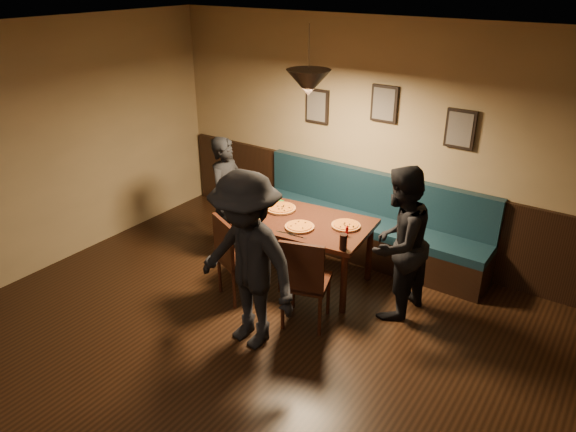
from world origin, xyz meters
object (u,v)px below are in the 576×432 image
Objects in this scene: chair_near_right at (306,279)px; diner_left at (228,198)px; diner_front at (247,262)px; soda_glass at (343,242)px; diner_right at (398,243)px; chair_near_left at (241,257)px; booth_bench at (366,219)px; tabasco_bottle at (347,231)px; dining_table at (306,251)px.

chair_near_right is 0.66× the size of diner_left.
soda_glass is at bearing 67.39° from diner_front.
diner_right is 1.53m from diner_front.
chair_near_left is 0.60× the size of diner_right.
soda_glass is (0.21, 0.33, 0.34)m from chair_near_right.
booth_bench is at bearing -130.97° from diner_right.
booth_bench is 3.14× the size of chair_near_left.
chair_near_left is at bearing -148.15° from tabasco_bottle.
chair_near_left is at bearing -162.77° from soda_glass.
chair_near_left is 0.55× the size of diner_front.
tabasco_bottle is at bearing 61.37° from chair_near_right.
chair_near_left is (-0.40, -0.64, 0.10)m from dining_table.
diner_front is at bearing -138.23° from diner_left.
soda_glass is (1.04, 0.32, 0.35)m from chair_near_left.
soda_glass is (0.49, 0.89, -0.03)m from diner_front.
diner_right is 9.82× the size of soda_glass.
diner_right reaches higher than booth_bench.
chair_near_right reaches higher than dining_table.
booth_bench is at bearing 90.49° from chair_near_left.
diner_right is 0.54m from tabasco_bottle.
diner_front is at bearing -119.12° from soda_glass.
soda_glass reaches higher than tabasco_bottle.
tabasco_bottle is at bearing -75.21° from booth_bench.
dining_table is at bearing 153.35° from soda_glass.
chair_near_left reaches higher than dining_table.
booth_bench reaches higher than soda_glass.
tabasco_bottle is at bearing -74.97° from diner_right.
booth_bench is 1.24m from diner_right.
diner_left is (-1.41, -0.91, 0.25)m from booth_bench.
diner_left is 1.76m from diner_front.
tabasco_bottle is (0.26, -0.98, 0.32)m from booth_bench.
chair_near_left is 0.83m from chair_near_right.
booth_bench is 18.43× the size of soda_glass.
soda_glass is 1.21× the size of tabasco_bottle.
chair_near_right is at bearing -63.10° from dining_table.
diner_left reaches higher than chair_near_left.
diner_left reaches higher than dining_table.
dining_table is 0.85m from soda_glass.
diner_front is at bearing -108.83° from tabasco_bottle.
diner_front reaches higher than tabasco_bottle.
dining_table is at bearing -81.77° from diner_right.
chair_near_left is 0.97× the size of chair_near_right.
chair_near_right is (0.83, -0.01, 0.02)m from chair_near_left.
diner_right is at bearing -94.55° from diner_left.
booth_bench is 1.88× the size of diner_right.
diner_front is (-0.28, -0.56, 0.37)m from chair_near_right.
chair_near_left is 0.64× the size of diner_left.
booth_bench is at bearing -61.74° from diner_left.
chair_near_right is 0.68m from tabasco_bottle.
chair_near_left is 0.88m from diner_front.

